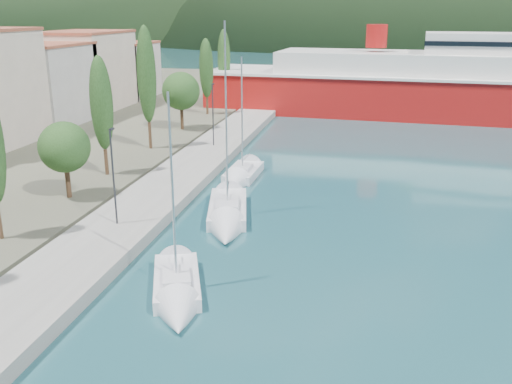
# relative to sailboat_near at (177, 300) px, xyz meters

# --- Properties ---
(ground) EXTENTS (1400.00, 1400.00, 0.00)m
(ground) POSITION_rel_sailboat_near_xyz_m (2.27, 113.75, -0.30)
(ground) COLOR #205158
(quay) EXTENTS (5.00, 88.00, 0.80)m
(quay) POSITION_rel_sailboat_near_xyz_m (-6.73, 19.75, 0.10)
(quay) COLOR gray
(quay) RESTS_ON ground
(town_buildings) EXTENTS (9.20, 69.20, 11.30)m
(town_buildings) POSITION_rel_sailboat_near_xyz_m (-29.73, 30.66, 5.27)
(town_buildings) COLOR beige
(town_buildings) RESTS_ON land_strip
(tree_row) EXTENTS (4.22, 60.96, 11.66)m
(tree_row) POSITION_rel_sailboat_near_xyz_m (-12.54, 26.66, 5.62)
(tree_row) COLOR #47301E
(tree_row) RESTS_ON land_strip
(lamp_posts) EXTENTS (0.15, 43.98, 6.06)m
(lamp_posts) POSITION_rel_sailboat_near_xyz_m (-6.73, 8.22, 3.78)
(lamp_posts) COLOR #2D2D33
(lamp_posts) RESTS_ON quay
(sailboat_near) EXTENTS (4.79, 7.99, 11.02)m
(sailboat_near) POSITION_rel_sailboat_near_xyz_m (0.00, 0.00, 0.00)
(sailboat_near) COLOR silver
(sailboat_near) RESTS_ON ground
(sailboat_mid) EXTENTS (4.68, 10.09, 14.05)m
(sailboat_mid) POSITION_rel_sailboat_near_xyz_m (-0.34, 10.80, 0.03)
(sailboat_mid) COLOR silver
(sailboat_mid) RESTS_ON ground
(sailboat_far) EXTENTS (2.58, 7.56, 11.04)m
(sailboat_far) POSITION_rel_sailboat_near_xyz_m (-1.96, 20.65, 0.01)
(sailboat_far) COLOR silver
(sailboat_far) RESTS_ON ground
(ferry) EXTENTS (63.56, 17.65, 12.47)m
(ferry) POSITION_rel_sailboat_near_xyz_m (17.30, 56.48, 3.50)
(ferry) COLOR #A91412
(ferry) RESTS_ON ground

